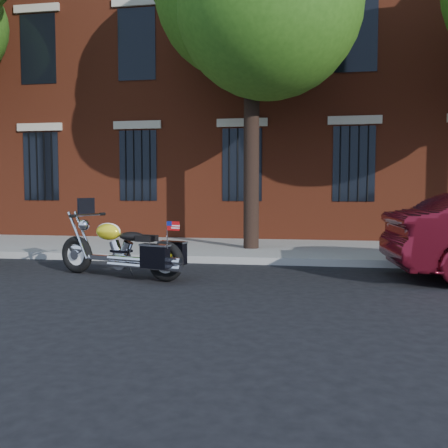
# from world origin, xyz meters

# --- Properties ---
(ground) EXTENTS (120.00, 120.00, 0.00)m
(ground) POSITION_xyz_m (0.00, 0.00, 0.00)
(ground) COLOR black
(ground) RESTS_ON ground
(curb) EXTENTS (40.00, 0.16, 0.15)m
(curb) POSITION_xyz_m (0.00, 1.38, 0.07)
(curb) COLOR gray
(curb) RESTS_ON ground
(sidewalk) EXTENTS (40.00, 3.60, 0.15)m
(sidewalk) POSITION_xyz_m (0.00, 3.26, 0.07)
(sidewalk) COLOR gray
(sidewalk) RESTS_ON ground
(building) EXTENTS (26.00, 10.08, 12.00)m
(building) POSITION_xyz_m (0.00, 10.06, 6.00)
(building) COLOR maroon
(building) RESTS_ON ground
(motorcycle) EXTENTS (2.53, 1.29, 1.37)m
(motorcycle) POSITION_xyz_m (-1.28, -0.57, 0.46)
(motorcycle) COLOR black
(motorcycle) RESTS_ON ground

